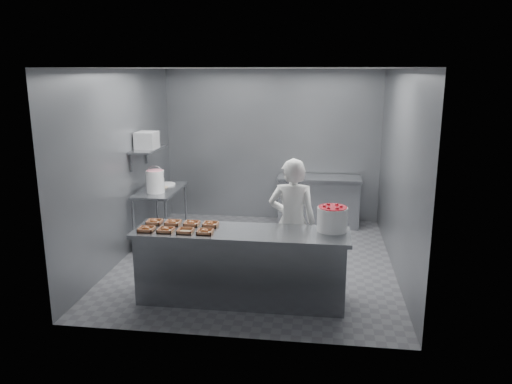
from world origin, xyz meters
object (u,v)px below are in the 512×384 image
tray_2 (185,231)px  tray_7 (210,224)px  tray_6 (192,223)px  prep_table (161,207)px  back_counter (319,201)px  worker (292,222)px  glaze_bucket (155,181)px  tray_4 (154,222)px  tray_5 (173,222)px  tray_3 (205,231)px  tray_0 (146,229)px  tray_1 (166,230)px  strawberry_tub (332,218)px  service_counter (241,266)px  appliance (147,140)px

tray_2 → tray_7: tray_7 is taller
tray_6 → prep_table: bearing=119.0°
back_counter → worker: bearing=-97.0°
glaze_bucket → prep_table: bearing=91.5°
prep_table → tray_2: tray_2 is taller
tray_4 → tray_5: bearing=0.0°
tray_3 → tray_0: bearing=180.0°
back_counter → tray_1: tray_1 is taller
prep_table → glaze_bucket: size_ratio=2.80×
tray_3 → tray_6: (-0.24, 0.29, 0.00)m
tray_4 → strawberry_tub: size_ratio=0.52×
service_counter → tray_3: 0.64m
tray_2 → glaze_bucket: bearing=118.1°
tray_2 → prep_table: bearing=115.6°
prep_table → tray_2: (1.00, -2.10, 0.33)m
service_counter → tray_0: 1.23m
service_counter → back_counter: size_ratio=1.73×
service_counter → tray_7: tray_7 is taller
prep_table → tray_6: tray_6 is taller
tray_4 → tray_6: bearing=0.0°
tray_0 → glaze_bucket: glaze_bucket is taller
back_counter → tray_4: bearing=-123.2°
worker → appliance: size_ratio=4.81×
tray_6 → worker: bearing=20.3°
tray_6 → appliance: (-1.17, 1.77, 0.77)m
tray_3 → strawberry_tub: bearing=11.3°
tray_5 → appliance: (-0.93, 1.77, 0.77)m
back_counter → tray_7: bearing=-112.9°
tray_5 → strawberry_tub: bearing=0.1°
back_counter → tray_0: (-2.03, -3.40, 0.47)m
tray_0 → prep_table: bearing=104.0°
appliance → tray_0: bearing=-70.9°
service_counter → strawberry_tub: 1.25m
back_counter → tray_1: size_ratio=8.01×
back_counter → tray_6: bearing=-116.5°
service_counter → tray_5: size_ratio=13.88×
prep_table → tray_6: (1.00, -1.80, 0.33)m
tray_7 → glaze_bucket: 2.01m
tray_0 → tray_5: same height
tray_7 → strawberry_tub: size_ratio=0.52×
service_counter → tray_4: bearing=172.6°
appliance → worker: bearing=-28.2°
tray_6 → strawberry_tub: size_ratio=0.52×
prep_table → tray_0: tray_0 is taller
service_counter → back_counter: bearing=74.5°
tray_3 → strawberry_tub: 1.52m
service_counter → tray_6: bearing=167.2°
tray_4 → tray_6: (0.48, 0.00, 0.00)m
tray_0 → glaze_bucket: size_ratio=0.44×
appliance → strawberry_tub: bearing=-30.8°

